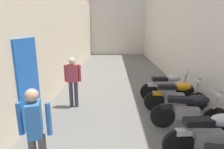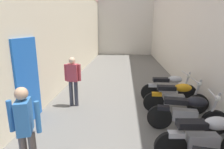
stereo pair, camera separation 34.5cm
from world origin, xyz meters
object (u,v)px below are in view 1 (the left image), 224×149
(motorcycle_sixth, at_px, (176,95))
(pedestrian_mid_alley, at_px, (35,129))
(motorcycle_fourth, at_px, (212,134))
(motorcycle_fifth, at_px, (190,110))
(motorcycle_seventh, at_px, (168,86))
(pedestrian_further_down, at_px, (73,79))

(motorcycle_sixth, height_order, pedestrian_mid_alley, pedestrian_mid_alley)
(motorcycle_fourth, relative_size, motorcycle_fifth, 1.00)
(motorcycle_seventh, bearing_deg, pedestrian_mid_alley, -130.94)
(motorcycle_fifth, relative_size, pedestrian_further_down, 1.17)
(motorcycle_fifth, distance_m, pedestrian_mid_alley, 3.48)
(motorcycle_seventh, distance_m, pedestrian_mid_alley, 4.68)
(motorcycle_sixth, relative_size, pedestrian_mid_alley, 1.18)
(motorcycle_fourth, bearing_deg, motorcycle_seventh, 90.00)
(motorcycle_sixth, distance_m, pedestrian_mid_alley, 4.06)
(motorcycle_sixth, distance_m, motorcycle_seventh, 0.88)
(motorcycle_fifth, xyz_separation_m, pedestrian_further_down, (-3.10, 1.35, 0.42))
(pedestrian_further_down, bearing_deg, motorcycle_seventh, 10.26)
(motorcycle_fourth, xyz_separation_m, motorcycle_sixth, (0.00, 2.07, 0.00))
(motorcycle_fourth, height_order, pedestrian_mid_alley, pedestrian_mid_alley)
(motorcycle_fifth, distance_m, motorcycle_sixth, 1.03)
(pedestrian_mid_alley, bearing_deg, motorcycle_sixth, 40.81)
(motorcycle_fifth, bearing_deg, motorcycle_fourth, -90.00)
(motorcycle_fourth, distance_m, pedestrian_mid_alley, 3.13)
(motorcycle_seventh, xyz_separation_m, pedestrian_mid_alley, (-3.05, -3.52, 0.42))
(motorcycle_fifth, relative_size, pedestrian_mid_alley, 1.17)
(motorcycle_fifth, relative_size, motorcycle_seventh, 1.00)
(motorcycle_sixth, bearing_deg, motorcycle_seventh, 90.00)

